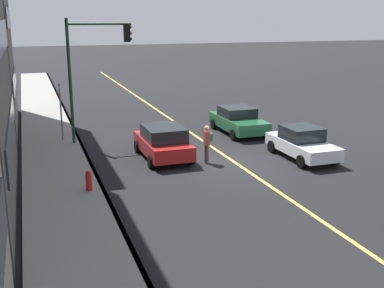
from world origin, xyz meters
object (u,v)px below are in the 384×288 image
object	(u,v)px
car_red	(163,142)
traffic_light_mast	(92,61)
street_sign_post	(61,108)
car_green	(238,120)
fire_hydrant	(89,183)
pedestrian_with_backpack	(207,141)
car_white	(302,143)

from	to	relation	value
car_red	traffic_light_mast	size ratio (longest dim) A/B	0.64
car_red	street_sign_post	xyz separation A→B (m)	(4.72, 4.26, 1.03)
car_green	street_sign_post	size ratio (longest dim) A/B	1.40
street_sign_post	car_red	bearing A→B (deg)	-137.96
car_green	traffic_light_mast	size ratio (longest dim) A/B	0.68
street_sign_post	fire_hydrant	size ratio (longest dim) A/B	3.34
car_red	traffic_light_mast	distance (m)	5.84
car_red	traffic_light_mast	xyz separation A→B (m)	(3.84, 2.60, 3.54)
fire_hydrant	pedestrian_with_backpack	bearing A→B (deg)	-68.33
traffic_light_mast	fire_hydrant	bearing A→B (deg)	169.81
car_white	fire_hydrant	bearing A→B (deg)	98.65
pedestrian_with_backpack	fire_hydrant	size ratio (longest dim) A/B	1.88
car_red	street_sign_post	size ratio (longest dim) A/B	1.31
traffic_light_mast	fire_hydrant	world-z (taller)	traffic_light_mast
traffic_light_mast	fire_hydrant	xyz separation A→B (m)	(-7.49, 1.35, -3.88)
traffic_light_mast	fire_hydrant	distance (m)	8.55
car_white	fire_hydrant	world-z (taller)	car_white
traffic_light_mast	pedestrian_with_backpack	bearing A→B (deg)	-140.87
car_red	fire_hydrant	world-z (taller)	car_red
car_white	car_red	distance (m)	6.57
car_green	pedestrian_with_backpack	xyz separation A→B (m)	(-4.97, 3.83, 0.29)
car_green	car_white	distance (m)	5.70
pedestrian_with_backpack	fire_hydrant	bearing A→B (deg)	111.67
car_green	fire_hydrant	world-z (taller)	car_green
pedestrian_with_backpack	street_sign_post	size ratio (longest dim) A/B	0.56
car_green	pedestrian_with_backpack	size ratio (longest dim) A/B	2.50
car_red	traffic_light_mast	bearing A→B (deg)	34.14
car_white	car_red	world-z (taller)	car_red
car_red	pedestrian_with_backpack	distance (m)	2.20
car_green	car_red	size ratio (longest dim) A/B	1.07
street_sign_post	car_white	bearing A→B (deg)	-123.05
car_red	street_sign_post	distance (m)	6.44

